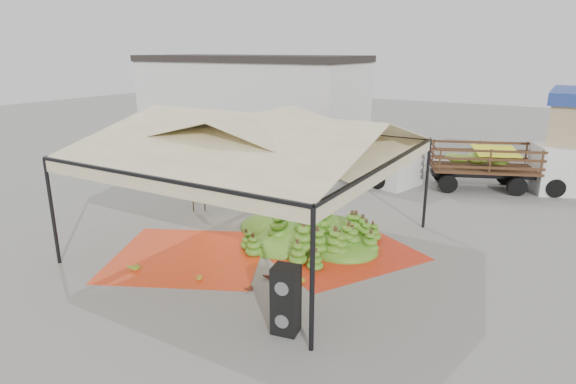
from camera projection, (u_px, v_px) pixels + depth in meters
The scene contains 17 objects.
ground at pixel (258, 243), 14.84m from camera, with size 90.00×90.00×0.00m, color slate.
canopy_tent at pixel (256, 137), 13.90m from camera, with size 8.10×8.10×4.00m.
building_white at pixel (250, 99), 30.50m from camera, with size 14.30×6.30×5.40m.
tarp_left at pixel (189, 255), 13.95m from camera, with size 4.19×3.99×0.01m, color red.
tarp_right at pixel (336, 250), 14.33m from camera, with size 3.90×4.10×0.01m, color red.
banana_heap at pixel (307, 223), 14.97m from camera, with size 5.20×4.27×1.11m, color #417418.
hand_yellow_a at pixel (298, 278), 12.34m from camera, with size 0.44×0.36×0.20m, color gold.
hand_yellow_b at pixel (196, 277), 12.42m from camera, with size 0.40×0.33×0.18m, color gold.
hand_red_a at pixel (267, 274), 12.60m from camera, with size 0.40×0.32×0.18m, color #542713.
hand_red_b at pixel (247, 286), 11.94m from camera, with size 0.39×0.32×0.18m, color #511C12.
hand_green at pixel (133, 265), 13.10m from camera, with size 0.49×0.40×0.22m, color #5D861C.
hanging_bunches at pixel (278, 152), 15.25m from camera, with size 1.74×0.24×0.20m.
speaker_stack at pixel (286, 300), 9.99m from camera, with size 0.62×0.56×1.50m.
banana_leaves at pixel (202, 209), 18.06m from camera, with size 0.96×1.36×3.70m, color #1F6C1D, non-canonical shape.
vendor at pixel (292, 184), 17.97m from camera, with size 0.66×0.43×1.81m, color gray.
truck_left at pixel (359, 150), 22.16m from camera, with size 6.48×3.64×2.11m.
truck_right at pixel (508, 162), 20.20m from camera, with size 6.01×3.93×1.96m.
Camera 1 is at (7.83, -11.36, 5.75)m, focal length 30.00 mm.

